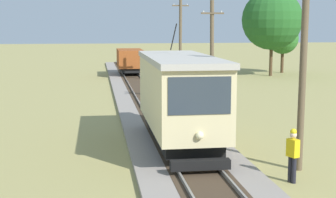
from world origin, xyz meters
TOP-DOWN VIEW (x-y plane):
  - red_tram at (0.00, 13.88)m, footprint 2.60×8.54m
  - freight_car at (0.00, 43.58)m, footprint 2.40×5.20m
  - utility_pole_near_tram at (3.65, 10.22)m, footprint 1.40×0.32m
  - utility_pole_mid at (3.65, 23.80)m, footprint 1.40×0.54m
  - utility_pole_far at (3.65, 35.33)m, footprint 1.40×0.42m
  - track_worker at (2.87, 8.94)m, footprint 0.37×0.44m
  - tree_left_near at (16.17, 44.70)m, footprint 3.26×3.26m
  - tree_right_near at (13.86, 41.73)m, footprint 5.92×5.92m

SIDE VIEW (x-z plane):
  - track_worker at x=2.87m, z-range 0.09..1.88m
  - freight_car at x=0.00m, z-range 0.40..2.71m
  - red_tram at x=0.00m, z-range -0.20..4.59m
  - utility_pole_mid at x=3.65m, z-range 0.10..6.62m
  - tree_left_near at x=16.17m, z-range 0.98..6.23m
  - utility_pole_far at x=3.65m, z-range 0.10..7.60m
  - utility_pole_near_tram at x=3.65m, z-range 0.10..7.98m
  - tree_right_near at x=13.86m, z-range 1.28..9.77m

